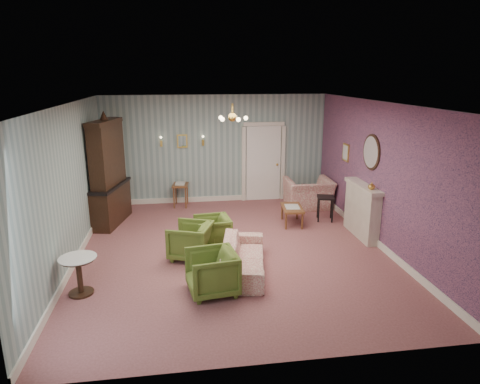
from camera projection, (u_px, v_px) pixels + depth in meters
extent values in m
plane|color=#945656|center=(233.00, 250.00, 8.54)|extent=(7.00, 7.00, 0.00)
plane|color=white|center=(232.00, 103.00, 7.76)|extent=(7.00, 7.00, 0.00)
plane|color=gray|center=(216.00, 149.00, 11.48)|extent=(6.00, 0.00, 6.00)
plane|color=gray|center=(272.00, 254.00, 4.81)|extent=(6.00, 0.00, 6.00)
plane|color=gray|center=(69.00, 186.00, 7.73)|extent=(0.00, 7.00, 7.00)
plane|color=gray|center=(380.00, 175.00, 8.57)|extent=(0.00, 7.00, 7.00)
plane|color=#BC5E78|center=(379.00, 175.00, 8.56)|extent=(0.00, 7.00, 7.00)
imported|color=#556B25|center=(212.00, 270.00, 6.79)|extent=(0.81, 0.85, 0.78)
imported|color=#556B25|center=(190.00, 239.00, 8.11)|extent=(0.91, 0.94, 0.76)
imported|color=#556B25|center=(212.00, 230.00, 8.65)|extent=(0.71, 0.75, 0.70)
imported|color=#A64347|center=(243.00, 252.00, 7.57)|extent=(0.87, 1.93, 0.73)
imported|color=#A64347|center=(309.00, 189.00, 11.14)|extent=(1.18, 0.78, 1.03)
imported|color=gold|center=(372.00, 186.00, 8.60)|extent=(0.15, 0.15, 0.15)
cube|color=maroon|center=(308.00, 192.00, 11.00)|extent=(0.41, 0.28, 0.39)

